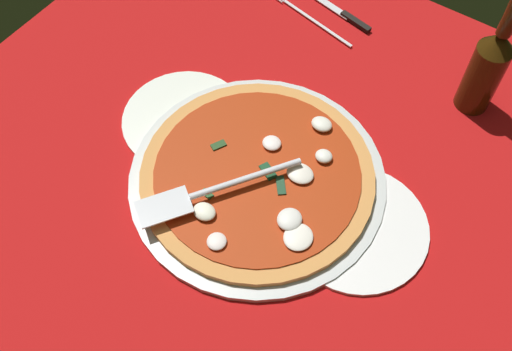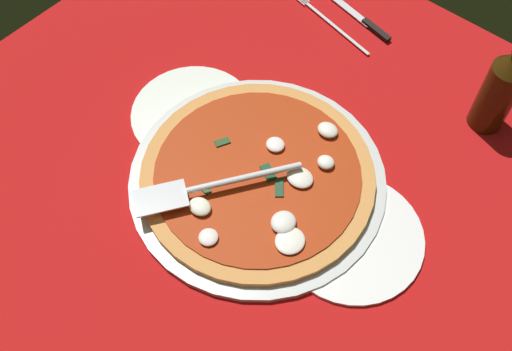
{
  "view_description": "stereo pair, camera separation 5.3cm",
  "coord_description": "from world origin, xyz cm",
  "px_view_note": "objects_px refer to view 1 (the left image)",
  "views": [
    {
      "loc": [
        -31.32,
        41.98,
        82.13
      ],
      "look_at": [
        -2.87,
        0.36,
        2.47
      ],
      "focal_mm": 41.86,
      "sensor_mm": 36.0,
      "label": 1
    },
    {
      "loc": [
        -35.57,
        38.74,
        82.13
      ],
      "look_at": [
        -2.87,
        0.36,
        2.47
      ],
      "focal_mm": 41.86,
      "sensor_mm": 36.0,
      "label": 2
    }
  ],
  "objects_px": {
    "place_setting_near": "(327,17)",
    "beer_bottle": "(487,67)",
    "dinner_plate_left": "(356,228)",
    "pizza_server": "(214,190)",
    "pizza": "(257,177)",
    "dinner_plate_right": "(185,120)"
  },
  "relations": [
    {
      "from": "dinner_plate_right",
      "to": "place_setting_near",
      "type": "xyz_separation_m",
      "value": [
        -0.07,
        -0.36,
        -0.0
      ]
    },
    {
      "from": "dinner_plate_left",
      "to": "pizza_server",
      "type": "relative_size",
      "value": 0.95
    },
    {
      "from": "dinner_plate_right",
      "to": "beer_bottle",
      "type": "height_order",
      "value": "beer_bottle"
    },
    {
      "from": "dinner_plate_left",
      "to": "dinner_plate_right",
      "type": "xyz_separation_m",
      "value": [
        0.35,
        -0.02,
        0.0
      ]
    },
    {
      "from": "dinner_plate_right",
      "to": "pizza_server",
      "type": "xyz_separation_m",
      "value": [
        -0.14,
        0.1,
        0.04
      ]
    },
    {
      "from": "pizza",
      "to": "beer_bottle",
      "type": "distance_m",
      "value": 0.42
    },
    {
      "from": "pizza",
      "to": "dinner_plate_right",
      "type": "bearing_deg",
      "value": -11.09
    },
    {
      "from": "dinner_plate_left",
      "to": "place_setting_near",
      "type": "distance_m",
      "value": 0.46
    },
    {
      "from": "dinner_plate_right",
      "to": "pizza",
      "type": "relative_size",
      "value": 0.57
    },
    {
      "from": "pizza",
      "to": "place_setting_near",
      "type": "xyz_separation_m",
      "value": [
        0.1,
        -0.39,
        -0.02
      ]
    },
    {
      "from": "dinner_plate_right",
      "to": "pizza_server",
      "type": "relative_size",
      "value": 0.92
    },
    {
      "from": "dinner_plate_right",
      "to": "pizza",
      "type": "distance_m",
      "value": 0.18
    },
    {
      "from": "dinner_plate_left",
      "to": "pizza",
      "type": "xyz_separation_m",
      "value": [
        0.17,
        0.02,
        0.02
      ]
    },
    {
      "from": "place_setting_near",
      "to": "dinner_plate_left",
      "type": "bearing_deg",
      "value": 137.42
    },
    {
      "from": "dinner_plate_left",
      "to": "beer_bottle",
      "type": "height_order",
      "value": "beer_bottle"
    },
    {
      "from": "place_setting_near",
      "to": "dinner_plate_right",
      "type": "bearing_deg",
      "value": 89.44
    },
    {
      "from": "dinner_plate_left",
      "to": "pizza_server",
      "type": "distance_m",
      "value": 0.23
    },
    {
      "from": "pizza",
      "to": "pizza_server",
      "type": "xyz_separation_m",
      "value": [
        0.03,
        0.07,
        0.02
      ]
    },
    {
      "from": "dinner_plate_left",
      "to": "pizza",
      "type": "bearing_deg",
      "value": 6.25
    },
    {
      "from": "beer_bottle",
      "to": "dinner_plate_left",
      "type": "bearing_deg",
      "value": 82.33
    },
    {
      "from": "pizza",
      "to": "pizza_server",
      "type": "bearing_deg",
      "value": 64.16
    },
    {
      "from": "place_setting_near",
      "to": "beer_bottle",
      "type": "distance_m",
      "value": 0.33
    }
  ]
}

